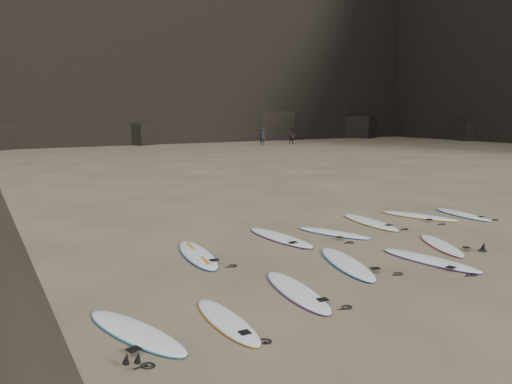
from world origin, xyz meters
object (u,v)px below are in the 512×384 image
at_px(surfboard_1, 297,291).
at_px(person_a, 262,136).
at_px(surfboard_0, 227,321).
at_px(surfboard_9, 419,216).
at_px(surfboard_6, 280,237).
at_px(surfboard_3, 430,260).
at_px(surfboard_10, 463,214).
at_px(surfboard_2, 347,263).
at_px(surfboard_8, 370,222).
at_px(person_b, 293,136).
at_px(surfboard_5, 198,254).
at_px(surfboard_7, 333,233).
at_px(surfboard_11, 136,331).
at_px(surfboard_4, 441,245).

relative_size(surfboard_1, person_a, 1.39).
height_order(surfboard_1, person_a, person_a).
relative_size(surfboard_0, surfboard_9, 0.84).
bearing_deg(person_a, surfboard_6, 110.93).
distance_m(surfboard_0, person_a, 45.71).
height_order(surfboard_3, surfboard_10, surfboard_3).
height_order(surfboard_3, surfboard_6, surfboard_6).
distance_m(surfboard_2, surfboard_6, 2.85).
relative_size(surfboard_8, person_b, 1.58).
xyz_separation_m(surfboard_3, surfboard_10, (5.30, 3.18, -0.00)).
distance_m(surfboard_5, surfboard_8, 6.38).
relative_size(surfboard_6, surfboard_7, 1.17).
distance_m(surfboard_0, surfboard_11, 1.54).
xyz_separation_m(surfboard_0, surfboard_5, (1.14, 3.94, 0.01)).
xyz_separation_m(surfboard_0, surfboard_7, (5.56, 4.04, 0.00)).
bearing_deg(person_a, surfboard_0, 109.43).
height_order(surfboard_8, surfboard_11, surfboard_8).
xyz_separation_m(surfboard_6, surfboard_11, (-5.38, -4.01, -0.00)).
bearing_deg(person_a, surfboard_1, 111.09).
distance_m(surfboard_11, person_a, 46.21).
xyz_separation_m(surfboard_9, surfboard_10, (1.53, -0.58, -0.00)).
xyz_separation_m(surfboard_9, surfboard_11, (-11.13, -4.12, -0.00)).
distance_m(surfboard_9, person_b, 38.43).
xyz_separation_m(surfboard_2, person_b, (23.45, 37.03, 0.81)).
xyz_separation_m(surfboard_4, surfboard_5, (-6.08, 2.42, 0.01)).
distance_m(surfboard_1, surfboard_8, 6.92).
bearing_deg(surfboard_5, surfboard_0, -98.23).
bearing_deg(person_b, person_a, -175.83).
relative_size(surfboard_1, surfboard_8, 0.94).
xyz_separation_m(surfboard_3, surfboard_7, (-0.30, 3.34, -0.00)).
bearing_deg(surfboard_3, surfboard_11, 171.99).
bearing_deg(surfboard_7, surfboard_11, -175.93).
distance_m(surfboard_3, person_a, 42.32).
distance_m(surfboard_10, person_b, 38.28).
xyz_separation_m(surfboard_2, surfboard_9, (5.70, 2.96, -0.00)).
distance_m(surfboard_2, surfboard_7, 3.01).
distance_m(surfboard_3, surfboard_11, 7.36).
xyz_separation_m(surfboard_3, surfboard_9, (3.77, 3.76, 0.00)).
xyz_separation_m(surfboard_3, surfboard_5, (-4.71, 3.24, 0.00)).
xyz_separation_m(surfboard_10, person_a, (12.62, 35.15, 0.88)).
bearing_deg(surfboard_5, surfboard_11, -118.41).
distance_m(surfboard_6, person_a, 39.98).
xyz_separation_m(surfboard_2, surfboard_11, (-5.43, -1.16, -0.00)).
height_order(surfboard_4, surfboard_9, surfboard_9).
height_order(surfboard_0, surfboard_1, surfboard_1).
relative_size(surfboard_0, surfboard_2, 0.81).
xyz_separation_m(surfboard_4, person_b, (20.15, 37.02, 0.82)).
xyz_separation_m(surfboard_1, person_a, (21.92, 38.45, 0.88)).
bearing_deg(surfboard_7, surfboard_4, -80.14).
relative_size(surfboard_1, surfboard_6, 0.94).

